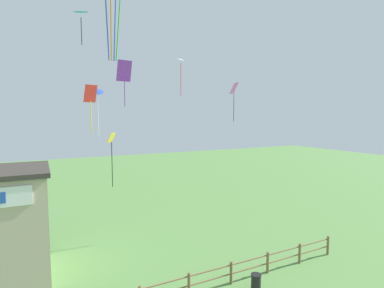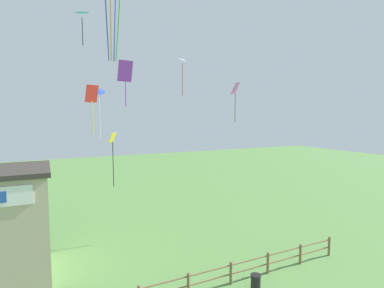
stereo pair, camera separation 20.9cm
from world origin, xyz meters
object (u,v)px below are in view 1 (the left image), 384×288
trash_bin (256,282)px  kite_yellow_diamond (112,151)px  kite_white_delta (181,63)px  kite_cyan_delta (81,13)px  kite_red_diamond (91,99)px  kite_pink_diamond (234,94)px  kite_blue_delta (97,95)px  kite_purple_streamer (124,74)px

trash_bin → kite_yellow_diamond: kite_yellow_diamond is taller
trash_bin → kite_white_delta: kite_white_delta is taller
kite_white_delta → kite_yellow_diamond: 9.20m
kite_cyan_delta → kite_red_diamond: (0.63, 1.61, -4.75)m
kite_red_diamond → kite_pink_diamond: (10.05, -1.55, 0.55)m
trash_bin → kite_blue_delta: bearing=114.6°
kite_cyan_delta → kite_purple_streamer: (2.51, 0.32, -3.23)m
kite_blue_delta → kite_yellow_diamond: 4.60m
trash_bin → kite_blue_delta: (-5.22, 11.41, 9.54)m
kite_white_delta → trash_bin: bearing=-96.3°
kite_red_diamond → kite_purple_streamer: kite_purple_streamer is taller
trash_bin → kite_yellow_diamond: bearing=118.5°
kite_red_diamond → kite_yellow_diamond: 3.64m
trash_bin → kite_yellow_diamond: 11.64m
trash_bin → kite_pink_diamond: kite_pink_diamond is taller
kite_red_diamond → kite_blue_delta: kite_blue_delta is taller
kite_pink_diamond → kite_blue_delta: size_ratio=0.81×
kite_yellow_diamond → kite_purple_streamer: (0.72, -0.83, 4.94)m
kite_white_delta → kite_cyan_delta: bearing=-156.7°
kite_blue_delta → kite_white_delta: bearing=-2.2°
trash_bin → kite_pink_diamond: (4.04, 7.83, 9.65)m
kite_pink_diamond → trash_bin: bearing=-117.3°
kite_yellow_diamond → kite_pink_diamond: bearing=-7.0°
trash_bin → kite_pink_diamond: bearing=62.7°
kite_pink_diamond → kite_yellow_diamond: (-8.88, 1.09, -3.97)m
kite_cyan_delta → kite_yellow_diamond: kite_cyan_delta is taller
kite_purple_streamer → kite_pink_diamond: bearing=-1.8°
trash_bin → kite_red_diamond: kite_red_diamond is taller
trash_bin → kite_white_delta: (1.23, 11.17, 12.23)m
trash_bin → kite_white_delta: 16.61m
kite_pink_diamond → kite_red_diamond: bearing=171.2°
kite_pink_diamond → kite_blue_delta: kite_pink_diamond is taller
kite_red_diamond → kite_blue_delta: 2.22m
trash_bin → kite_purple_streamer: size_ratio=0.28×
kite_red_diamond → kite_pink_diamond: 10.18m
kite_purple_streamer → kite_cyan_delta: bearing=-172.8°
kite_pink_diamond → kite_yellow_diamond: kite_pink_diamond is taller
kite_white_delta → kite_purple_streamer: 6.38m
trash_bin → kite_red_diamond: (-6.00, 9.38, 9.10)m
kite_yellow_diamond → trash_bin: bearing=-61.5°
trash_bin → kite_purple_streamer: bearing=117.0°
kite_pink_diamond → kite_purple_streamer: 8.23m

